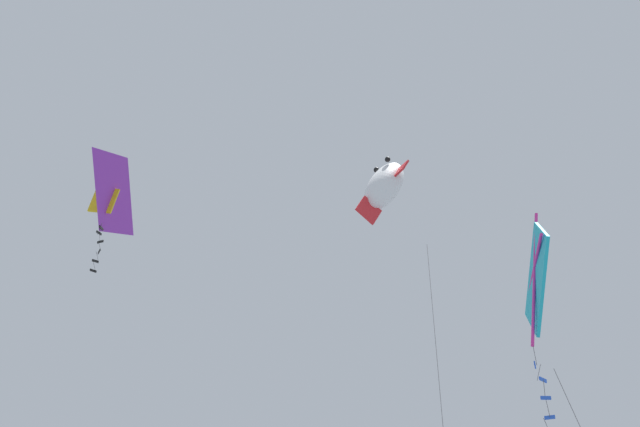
% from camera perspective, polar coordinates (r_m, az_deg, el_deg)
% --- Properties ---
extents(kite_diamond_near_right, '(2.38, 0.78, 5.78)m').
position_cam_1_polar(kite_diamond_near_right, '(18.90, 11.62, -3.43)').
color(kite_diamond_near_right, '#1EB2C6').
extents(kite_delta_low_drifter, '(2.57, 1.35, 3.10)m').
position_cam_1_polar(kite_delta_low_drifter, '(27.40, -11.21, 1.00)').
color(kite_delta_low_drifter, purple).
extents(kite_fish_far_centre, '(2.64, 2.00, 8.44)m').
position_cam_1_polar(kite_fish_far_centre, '(24.41, 3.47, 1.46)').
color(kite_fish_far_centre, white).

